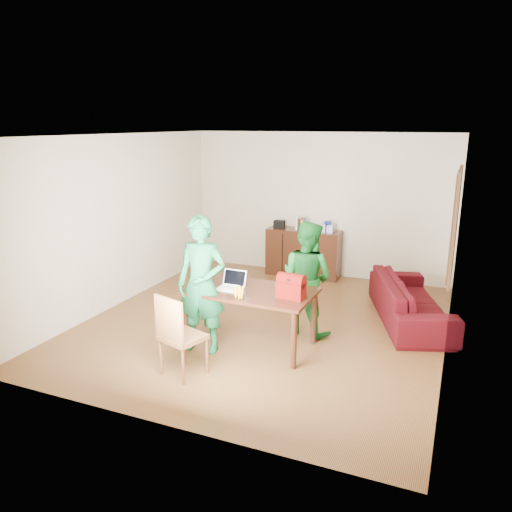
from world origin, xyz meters
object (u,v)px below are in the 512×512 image
at_px(sofa, 410,300).
at_px(red_bag, 291,288).
at_px(person_far, 307,278).
at_px(person_near, 202,285).
at_px(laptop, 230,286).
at_px(table, 250,297).
at_px(bottle, 242,292).
at_px(chair, 183,351).

bearing_deg(sofa, red_bag, 125.30).
xyz_separation_m(person_far, red_bag, (0.04, -0.80, 0.10)).
relative_size(person_near, laptop, 5.45).
relative_size(person_far, red_bag, 4.76).
height_order(table, bottle, bottle).
height_order(chair, red_bag, red_bag).
bearing_deg(person_far, sofa, -125.79).
height_order(chair, person_near, person_near).
height_order(chair, bottle, chair).
xyz_separation_m(chair, red_bag, (1.00, 0.94, 0.61)).
height_order(bottle, red_bag, red_bag).
distance_m(person_near, person_far, 1.50).
height_order(table, person_near, person_near).
bearing_deg(person_near, chair, -87.96).
bearing_deg(person_near, laptop, 37.18).
xyz_separation_m(person_near, sofa, (2.37, 2.05, -0.57)).
distance_m(table, person_far, 0.90).
bearing_deg(laptop, table, 21.07).
distance_m(table, person_near, 0.66).
bearing_deg(table, chair, -110.57).
distance_m(laptop, sofa, 2.80).
distance_m(bottle, red_bag, 0.61).
distance_m(chair, bottle, 1.00).
distance_m(chair, person_far, 2.05).
bearing_deg(sofa, bottle, 118.77).
height_order(chair, person_far, person_far).
distance_m(table, red_bag, 0.64).
bearing_deg(laptop, red_bag, 0.28).
relative_size(laptop, sofa, 0.15).
xyz_separation_m(table, person_far, (0.55, 0.71, 0.12)).
bearing_deg(red_bag, person_far, 98.81).
bearing_deg(sofa, chair, 120.73).
relative_size(person_far, sofa, 0.74).
distance_m(person_far, red_bag, 0.81).
relative_size(person_near, person_far, 1.11).
bearing_deg(laptop, sofa, 40.99).
bearing_deg(bottle, red_bag, 24.15).
relative_size(chair, bottle, 6.18).
height_order(person_far, red_bag, person_far).
bearing_deg(person_far, laptop, 62.31).
height_order(chair, sofa, chair).
height_order(table, red_bag, red_bag).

